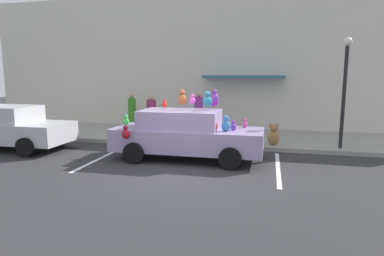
{
  "coord_description": "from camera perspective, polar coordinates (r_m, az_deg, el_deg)",
  "views": [
    {
      "loc": [
        2.35,
        -8.24,
        2.59
      ],
      "look_at": [
        -0.09,
        1.97,
        0.9
      ],
      "focal_mm": 30.4,
      "sensor_mm": 36.0,
      "label": 1
    }
  ],
  "objects": [
    {
      "name": "plush_covered_car",
      "position": [
        10.09,
        -1.07,
        -1.02
      ],
      "size": [
        4.63,
        1.99,
        2.19
      ],
      "color": "#9E89B7",
      "rests_on": "ground"
    },
    {
      "name": "pedestrian_walking_past",
      "position": [
        13.14,
        -7.11,
        1.89
      ],
      "size": [
        0.39,
        0.39,
        1.74
      ],
      "color": "#862C55",
      "rests_on": "sidewalk"
    },
    {
      "name": "parking_stripe_front",
      "position": [
        9.6,
        14.85,
        -6.8
      ],
      "size": [
        0.12,
        3.6,
        0.01
      ],
      "primitive_type": "cube",
      "color": "silver",
      "rests_on": "ground"
    },
    {
      "name": "street_lamp_post",
      "position": [
        11.99,
        25.25,
        7.47
      ],
      "size": [
        0.28,
        0.28,
        3.68
      ],
      "color": "black",
      "rests_on": "sidewalk"
    },
    {
      "name": "pedestrian_near_shopfront",
      "position": [
        13.96,
        1.15,
        2.47
      ],
      "size": [
        0.36,
        0.36,
        1.77
      ],
      "color": "#8F318E",
      "rests_on": "sidewalk"
    },
    {
      "name": "sidewalk",
      "position": [
        13.68,
        3.34,
        -1.47
      ],
      "size": [
        24.0,
        4.0,
        0.15
      ],
      "primitive_type": "cube",
      "color": "gray",
      "rests_on": "ground"
    },
    {
      "name": "pedestrian_by_lamp",
      "position": [
        15.58,
        -10.46,
        2.8
      ],
      "size": [
        0.37,
        0.37,
        1.65
      ],
      "color": "#368721",
      "rests_on": "sidewalk"
    },
    {
      "name": "ground_plane",
      "position": [
        8.95,
        -2.38,
        -7.68
      ],
      "size": [
        60.0,
        60.0,
        0.0
      ],
      "primitive_type": "plane",
      "color": "#2D2D30"
    },
    {
      "name": "parking_stripe_rear",
      "position": [
        10.9,
        -15.35,
        -4.92
      ],
      "size": [
        0.12,
        3.6,
        0.01
      ],
      "primitive_type": "cube",
      "color": "silver",
      "rests_on": "ground"
    },
    {
      "name": "teddy_bear_on_sidewalk",
      "position": [
        11.9,
        14.1,
        -1.2
      ],
      "size": [
        0.41,
        0.34,
        0.78
      ],
      "color": "#9E723D",
      "rests_on": "sidewalk"
    },
    {
      "name": "storefront_building",
      "position": [
        15.58,
        4.91,
        11.32
      ],
      "size": [
        24.0,
        1.25,
        6.4
      ],
      "color": "beige",
      "rests_on": "ground"
    },
    {
      "name": "parked_sedan_behind",
      "position": [
        13.21,
        -29.49,
        0.11
      ],
      "size": [
        4.32,
        1.93,
        1.54
      ],
      "color": "#B7B7BC",
      "rests_on": "ground"
    }
  ]
}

